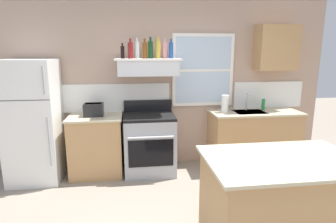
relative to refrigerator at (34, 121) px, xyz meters
name	(u,v)px	position (x,y,z in m)	size (l,w,h in m)	color
back_wall	(165,83)	(1.93, 0.39, 0.48)	(5.40, 0.11, 2.70)	tan
refrigerator	(34,121)	(0.00, 0.00, 0.00)	(0.70, 0.72, 1.74)	white
counter_left_of_stove	(97,145)	(0.85, 0.06, -0.41)	(0.79, 0.63, 0.91)	tan
toaster	(94,109)	(0.84, 0.06, 0.14)	(0.30, 0.20, 0.19)	black
stove_range	(149,143)	(1.65, 0.02, -0.41)	(0.76, 0.69, 1.09)	#9EA0A5
range_hood_shelf	(148,67)	(1.65, 0.12, 0.75)	(0.96, 0.52, 0.24)	silver
bottle_balsamic_dark	(123,52)	(1.28, 0.13, 0.97)	(0.06, 0.06, 0.22)	black
bottle_red_label_wine	(131,50)	(1.40, 0.08, 0.99)	(0.07, 0.07, 0.29)	maroon
bottle_clear_tall	(137,50)	(1.49, 0.16, 1.00)	(0.06, 0.06, 0.30)	silver
bottle_amber_wine	(145,50)	(1.61, 0.11, 0.99)	(0.07, 0.07, 0.28)	brown
bottle_dark_green_wine	(151,49)	(1.69, 0.11, 1.00)	(0.07, 0.07, 0.31)	#143819
bottle_champagne_gold_foil	(158,49)	(1.80, 0.13, 1.01)	(0.08, 0.08, 0.31)	#B29333
bottle_rose_pink	(165,50)	(1.91, 0.14, 0.99)	(0.07, 0.07, 0.28)	#C67F84
bottle_blue_liqueur	(171,50)	(2.00, 0.13, 0.99)	(0.07, 0.07, 0.29)	#1E478C
counter_right_with_sink	(253,138)	(3.35, 0.06, -0.41)	(1.43, 0.63, 0.91)	tan
sink_faucet	(247,100)	(3.25, 0.16, 0.21)	(0.03, 0.17, 0.28)	silver
paper_towel_roll	(225,104)	(2.84, 0.06, 0.17)	(0.11, 0.11, 0.27)	white
dish_soap_bottle	(263,104)	(3.53, 0.16, 0.13)	(0.06, 0.06, 0.18)	#268C3F
kitchen_island	(280,204)	(2.73, -1.88, -0.41)	(1.40, 0.90, 0.91)	tan
upper_cabinet_right	(276,48)	(3.70, 0.20, 1.03)	(0.64, 0.32, 0.70)	tan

